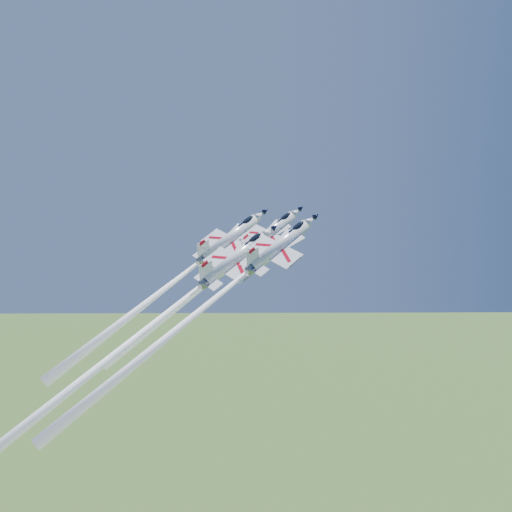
{
  "coord_description": "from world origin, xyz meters",
  "views": [
    {
      "loc": [
        -0.95,
        -99.91,
        109.29
      ],
      "look_at": [
        0.0,
        0.0,
        92.45
      ],
      "focal_mm": 40.0,
      "sensor_mm": 36.0,
      "label": 1
    }
  ],
  "objects_px": {
    "jet_left": "(172,283)",
    "jet_slot": "(124,347)",
    "jet_lead": "(217,275)",
    "jet_right": "(201,310)"
  },
  "relations": [
    {
      "from": "jet_left",
      "to": "jet_slot",
      "type": "relative_size",
      "value": 0.71
    },
    {
      "from": "jet_lead",
      "to": "jet_slot",
      "type": "bearing_deg",
      "value": -90.6
    },
    {
      "from": "jet_lead",
      "to": "jet_slot",
      "type": "distance_m",
      "value": 20.16
    },
    {
      "from": "jet_left",
      "to": "jet_slot",
      "type": "bearing_deg",
      "value": -61.44
    },
    {
      "from": "jet_right",
      "to": "jet_slot",
      "type": "height_order",
      "value": "jet_right"
    },
    {
      "from": "jet_left",
      "to": "jet_right",
      "type": "xyz_separation_m",
      "value": [
        6.41,
        -14.57,
        -1.03
      ]
    },
    {
      "from": "jet_lead",
      "to": "jet_right",
      "type": "relative_size",
      "value": 0.81
    },
    {
      "from": "jet_slot",
      "to": "jet_left",
      "type": "bearing_deg",
      "value": 118.56
    },
    {
      "from": "jet_lead",
      "to": "jet_slot",
      "type": "height_order",
      "value": "jet_lead"
    },
    {
      "from": "jet_right",
      "to": "jet_left",
      "type": "bearing_deg",
      "value": 164.0
    }
  ]
}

